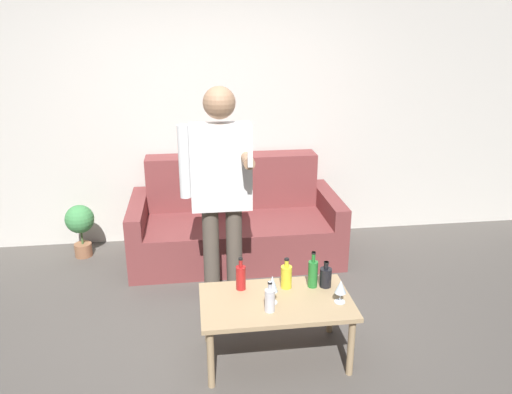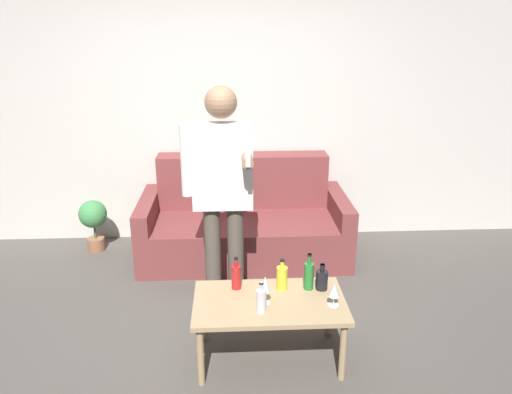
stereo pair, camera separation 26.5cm
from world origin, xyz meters
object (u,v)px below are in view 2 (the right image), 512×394
object	(u,v)px
couch	(244,222)
bottle_orange	(236,276)
person_standing_front	(222,184)
coffee_table	(269,307)

from	to	relation	value
couch	bottle_orange	world-z (taller)	couch
couch	person_standing_front	world-z (taller)	person_standing_front
coffee_table	couch	bearing A→B (deg)	94.08
bottle_orange	couch	bearing A→B (deg)	86.33
coffee_table	person_standing_front	distance (m)	0.97
couch	person_standing_front	size ratio (longest dim) A/B	1.12
couch	coffee_table	size ratio (longest dim) A/B	1.97
couch	person_standing_front	xyz separation A→B (m)	(-0.18, -0.95, 0.69)
person_standing_front	coffee_table	bearing A→B (deg)	-66.25
couch	coffee_table	bearing A→B (deg)	-85.92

